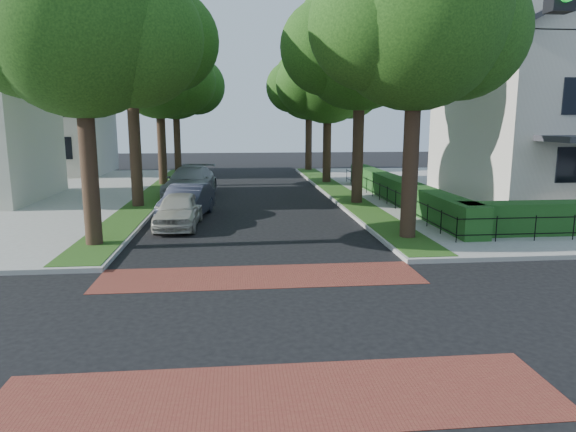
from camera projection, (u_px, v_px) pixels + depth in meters
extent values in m
plane|color=black|center=(267.00, 320.00, 11.23)|extent=(120.00, 120.00, 0.00)
cube|color=gray|center=(564.00, 190.00, 31.71)|extent=(30.00, 30.00, 0.15)
cube|color=maroon|center=(261.00, 276.00, 14.36)|extent=(9.00, 2.20, 0.01)
cube|color=maroon|center=(280.00, 397.00, 8.10)|extent=(9.00, 2.20, 0.01)
cube|color=#244413|center=(339.00, 192.00, 30.41)|extent=(1.60, 29.80, 0.02)
cube|color=#244413|center=(153.00, 194.00, 29.36)|extent=(1.60, 29.80, 0.02)
cylinder|color=black|center=(412.00, 134.00, 17.92)|extent=(0.56, 0.56, 7.35)
sphere|color=#16350E|center=(417.00, 17.00, 17.21)|extent=(6.20, 6.20, 6.20)
sphere|color=#16350E|center=(461.00, 32.00, 17.74)|extent=(4.65, 4.65, 4.65)
sphere|color=#16350E|center=(373.00, 25.00, 16.91)|extent=(4.34, 4.34, 4.34)
sphere|color=#16350E|center=(405.00, 11.00, 18.64)|extent=(4.03, 4.03, 4.03)
cylinder|color=black|center=(358.00, 127.00, 25.71)|extent=(0.56, 0.56, 7.70)
sphere|color=#16350E|center=(361.00, 42.00, 24.97)|extent=(6.60, 6.60, 6.60)
sphere|color=#16350E|center=(395.00, 52.00, 25.51)|extent=(4.95, 4.95, 4.95)
sphere|color=#16350E|center=(328.00, 47.00, 24.66)|extent=(4.62, 4.62, 4.62)
sphere|color=#16350E|center=(355.00, 37.00, 26.50)|extent=(4.29, 4.29, 4.29)
cylinder|color=black|center=(327.00, 133.00, 34.61)|extent=(0.56, 0.56, 6.65)
sphere|color=#16350E|center=(328.00, 79.00, 33.97)|extent=(5.80, 5.80, 5.80)
sphere|color=#16350E|center=(350.00, 86.00, 34.49)|extent=(4.35, 4.35, 4.35)
sphere|color=#16350E|center=(307.00, 84.00, 33.69)|extent=(4.06, 4.06, 4.06)
sphere|color=#16350E|center=(326.00, 74.00, 35.30)|extent=(3.77, 3.77, 3.77)
cylinder|color=black|center=(309.00, 128.00, 43.38)|extent=(0.56, 0.56, 7.00)
sphere|color=#16350E|center=(309.00, 83.00, 42.71)|extent=(6.00, 6.00, 6.00)
sphere|color=#16350E|center=(328.00, 89.00, 43.23)|extent=(4.50, 4.50, 4.50)
sphere|color=#16350E|center=(291.00, 87.00, 42.42)|extent=(4.20, 4.20, 4.20)
sphere|color=#16350E|center=(308.00, 79.00, 44.09)|extent=(3.90, 3.90, 3.90)
cylinder|color=black|center=(87.00, 141.00, 16.88)|extent=(0.56, 0.56, 7.00)
sphere|color=#16350E|center=(79.00, 23.00, 16.20)|extent=(6.00, 6.00, 6.00)
sphere|color=#16350E|center=(135.00, 38.00, 16.73)|extent=(4.50, 4.50, 4.50)
sphere|color=#16350E|center=(28.00, 31.00, 15.91)|extent=(4.20, 4.20, 4.20)
sphere|color=#16350E|center=(94.00, 16.00, 17.59)|extent=(3.90, 3.90, 3.90)
cylinder|color=black|center=(134.00, 123.00, 24.61)|extent=(0.56, 0.56, 8.05)
sphere|color=#16350E|center=(129.00, 30.00, 23.83)|extent=(6.40, 6.40, 6.40)
sphere|color=#16350E|center=(168.00, 41.00, 24.37)|extent=(4.80, 4.80, 4.80)
sphere|color=#16350E|center=(93.00, 36.00, 23.53)|extent=(4.48, 4.48, 4.48)
sphere|color=#16350E|center=(137.00, 25.00, 25.31)|extent=(4.16, 4.16, 4.16)
cylinder|color=black|center=(161.00, 132.00, 33.52)|extent=(0.56, 0.56, 6.86)
sphere|color=#16350E|center=(159.00, 75.00, 32.86)|extent=(5.60, 5.60, 5.60)
sphere|color=#16350E|center=(184.00, 82.00, 33.37)|extent=(4.20, 4.20, 4.20)
sphere|color=#16350E|center=(136.00, 79.00, 32.58)|extent=(3.92, 3.92, 3.92)
sphere|color=#16350E|center=(163.00, 69.00, 34.15)|extent=(3.64, 3.64, 3.64)
cylinder|color=black|center=(177.00, 128.00, 42.30)|extent=(0.56, 0.56, 7.14)
sphere|color=#16350E|center=(175.00, 81.00, 41.61)|extent=(6.20, 6.20, 6.20)
sphere|color=#16350E|center=(197.00, 86.00, 42.14)|extent=(4.65, 4.65, 4.65)
sphere|color=#16350E|center=(155.00, 84.00, 41.32)|extent=(4.34, 4.34, 4.34)
sphere|color=#16350E|center=(178.00, 76.00, 43.04)|extent=(4.03, 4.03, 4.03)
cube|color=#1F4718|center=(399.00, 190.00, 26.52)|extent=(1.00, 18.00, 1.20)
cube|color=beige|center=(571.00, 123.00, 27.83)|extent=(12.00, 10.00, 8.00)
cube|color=beige|center=(47.00, 132.00, 40.41)|extent=(9.00, 8.00, 6.50)
cube|color=maroon|center=(71.00, 64.00, 38.18)|extent=(0.80, 0.80, 3.64)
imported|color=#BBB7A8|center=(178.00, 210.00, 20.90)|extent=(1.82, 4.22, 1.42)
imported|color=#202431|center=(187.00, 201.00, 22.93)|extent=(2.33, 4.73, 1.49)
imported|color=gray|center=(190.00, 182.00, 29.27)|extent=(3.03, 6.12, 1.71)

